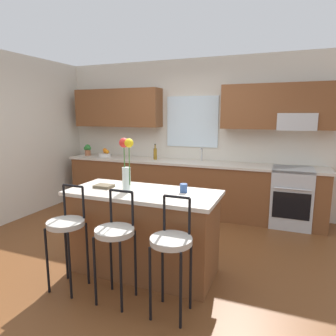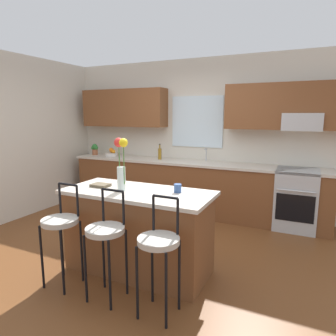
{
  "view_description": "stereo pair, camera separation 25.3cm",
  "coord_description": "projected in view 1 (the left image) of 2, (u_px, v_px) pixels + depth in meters",
  "views": [
    {
      "loc": [
        1.59,
        -3.23,
        1.73
      ],
      "look_at": [
        0.1,
        0.55,
        1.0
      ],
      "focal_mm": 31.95,
      "sensor_mm": 36.0,
      "label": 1
    },
    {
      "loc": [
        1.82,
        -3.13,
        1.73
      ],
      "look_at": [
        0.1,
        0.55,
        1.0
      ],
      "focal_mm": 31.95,
      "sensor_mm": 36.0,
      "label": 2
    }
  ],
  "objects": [
    {
      "name": "sink_faucet",
      "position": [
        202.0,
        153.0,
        5.26
      ],
      "size": [
        0.02,
        0.13,
        0.23
      ],
      "color": "#B7BABC",
      "rests_on": "counter_run"
    },
    {
      "name": "counter_run",
      "position": [
        187.0,
        187.0,
        5.31
      ],
      "size": [
        4.56,
        0.64,
        0.92
      ],
      "color": "brown",
      "rests_on": "ground"
    },
    {
      "name": "bottle_olive_oil",
      "position": [
        155.0,
        153.0,
        5.43
      ],
      "size": [
        0.06,
        0.06,
        0.28
      ],
      "color": "olive",
      "rests_on": "counter_run"
    },
    {
      "name": "flower_vase",
      "position": [
        126.0,
        163.0,
        3.14
      ],
      "size": [
        0.16,
        0.11,
        0.57
      ],
      "color": "silver",
      "rests_on": "kitchen_island"
    },
    {
      "name": "back_wall_assembly",
      "position": [
        194.0,
        127.0,
        5.38
      ],
      "size": [
        5.6,
        0.5,
        2.7
      ],
      "color": "beige",
      "rests_on": "ground"
    },
    {
      "name": "bar_stool_far",
      "position": [
        171.0,
        246.0,
        2.52
      ],
      "size": [
        0.36,
        0.36,
        1.04
      ],
      "color": "black",
      "rests_on": "ground"
    },
    {
      "name": "ground_plane",
      "position": [
        145.0,
        251.0,
        3.84
      ],
      "size": [
        14.0,
        14.0,
        0.0
      ],
      "primitive_type": "plane",
      "color": "brown"
    },
    {
      "name": "cookbook",
      "position": [
        104.0,
        186.0,
        3.35
      ],
      "size": [
        0.2,
        0.15,
        0.03
      ],
      "primitive_type": "cube",
      "color": "brown",
      "rests_on": "kitchen_island"
    },
    {
      "name": "bar_stool_near",
      "position": [
        66.0,
        228.0,
        2.92
      ],
      "size": [
        0.36,
        0.36,
        1.04
      ],
      "color": "black",
      "rests_on": "ground"
    },
    {
      "name": "oven_range",
      "position": [
        291.0,
        197.0,
        4.67
      ],
      "size": [
        0.6,
        0.64,
        0.92
      ],
      "color": "#B7BABC",
      "rests_on": "ground"
    },
    {
      "name": "wall_left",
      "position": [
        9.0,
        138.0,
        4.8
      ],
      "size": [
        0.12,
        4.6,
        2.7
      ],
      "primitive_type": "cube",
      "color": "beige",
      "rests_on": "ground"
    },
    {
      "name": "bar_stool_middle",
      "position": [
        115.0,
        236.0,
        2.72
      ],
      "size": [
        0.36,
        0.36,
        1.04
      ],
      "color": "black",
      "rests_on": "ground"
    },
    {
      "name": "mug_ceramic",
      "position": [
        184.0,
        188.0,
        3.15
      ],
      "size": [
        0.08,
        0.08,
        0.09
      ],
      "primitive_type": "cylinder",
      "color": "#33518C",
      "rests_on": "kitchen_island"
    },
    {
      "name": "potted_plant_small",
      "position": [
        88.0,
        149.0,
        5.96
      ],
      "size": [
        0.17,
        0.11,
        0.22
      ],
      "color": "#9E5B3D",
      "rests_on": "counter_run"
    },
    {
      "name": "kitchen_island",
      "position": [
        143.0,
        231.0,
        3.28
      ],
      "size": [
        1.63,
        0.73,
        0.92
      ],
      "color": "brown",
      "rests_on": "ground"
    },
    {
      "name": "fruit_bowl_oranges",
      "position": [
        105.0,
        154.0,
        5.83
      ],
      "size": [
        0.24,
        0.24,
        0.16
      ],
      "color": "silver",
      "rests_on": "counter_run"
    }
  ]
}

